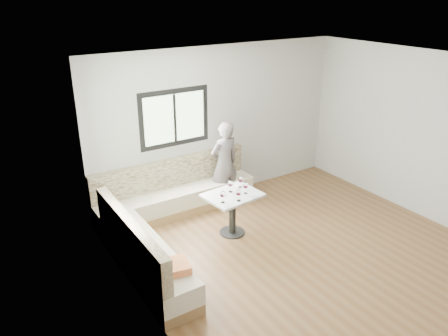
% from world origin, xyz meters
% --- Properties ---
extents(room, '(5.01, 5.01, 2.81)m').
position_xyz_m(room, '(-0.08, 0.08, 1.41)').
color(room, brown).
rests_on(room, ground).
extents(banquette, '(2.90, 2.80, 0.95)m').
position_xyz_m(banquette, '(-1.59, 1.63, 0.33)').
color(banquette, brown).
rests_on(banquette, ground).
extents(table, '(0.92, 0.75, 0.70)m').
position_xyz_m(table, '(-0.61, 1.13, 0.52)').
color(table, black).
rests_on(table, ground).
extents(person, '(0.58, 0.39, 1.54)m').
position_xyz_m(person, '(-0.12, 2.14, 0.77)').
color(person, '#5B5356').
rests_on(person, ground).
extents(olive_ramekin, '(0.09, 0.09, 0.04)m').
position_xyz_m(olive_ramekin, '(-0.73, 1.25, 0.71)').
color(olive_ramekin, white).
rests_on(olive_ramekin, table).
extents(wine_glass_a, '(0.09, 0.09, 0.19)m').
position_xyz_m(wine_glass_a, '(-0.90, 0.98, 0.83)').
color(wine_glass_a, white).
rests_on(wine_glass_a, table).
extents(wine_glass_b, '(0.09, 0.09, 0.19)m').
position_xyz_m(wine_glass_b, '(-0.66, 0.90, 0.83)').
color(wine_glass_b, white).
rests_on(wine_glass_b, table).
extents(wine_glass_c, '(0.09, 0.09, 0.19)m').
position_xyz_m(wine_glass_c, '(-0.43, 1.05, 0.83)').
color(wine_glass_c, white).
rests_on(wine_glass_c, table).
extents(wine_glass_d, '(0.09, 0.09, 0.19)m').
position_xyz_m(wine_glass_d, '(-0.59, 1.23, 0.83)').
color(wine_glass_d, white).
rests_on(wine_glass_d, table).
extents(wine_glass_e, '(0.09, 0.09, 0.19)m').
position_xyz_m(wine_glass_e, '(-0.37, 1.28, 0.83)').
color(wine_glass_e, white).
rests_on(wine_glass_e, table).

